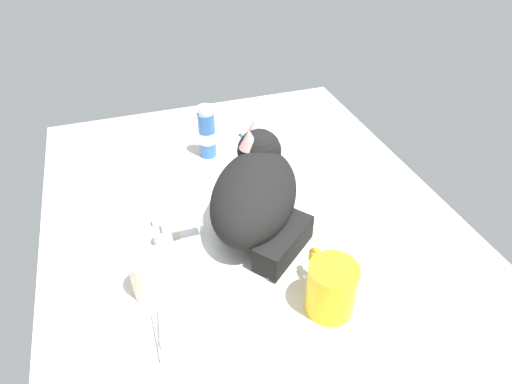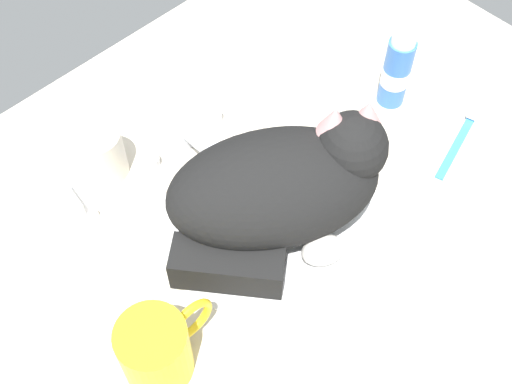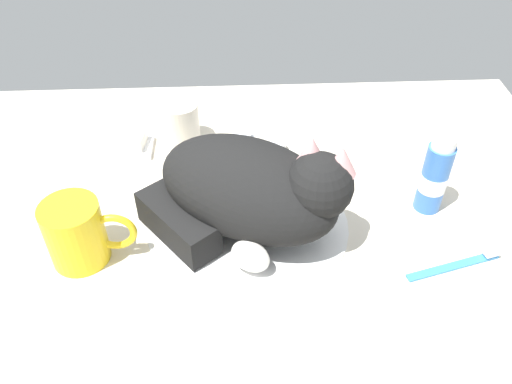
% 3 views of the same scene
% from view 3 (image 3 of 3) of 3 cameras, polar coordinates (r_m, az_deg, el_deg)
% --- Properties ---
extents(ground_plane, '(1.10, 0.83, 0.03)m').
position_cam_3_polar(ground_plane, '(0.81, -0.85, -4.33)').
color(ground_plane, beige).
extents(sink_basin, '(0.30, 0.30, 0.01)m').
position_cam_3_polar(sink_basin, '(0.79, -0.86, -3.41)').
color(sink_basin, white).
rests_on(sink_basin, ground_plane).
extents(faucet, '(0.15, 0.10, 0.05)m').
position_cam_3_polar(faucet, '(0.91, -1.26, 5.07)').
color(faucet, silver).
rests_on(faucet, ground_plane).
extents(cat, '(0.32, 0.28, 0.16)m').
position_cam_3_polar(cat, '(0.74, -0.24, 0.21)').
color(cat, black).
rests_on(cat, sink_basin).
extents(coffee_mug, '(0.12, 0.08, 0.10)m').
position_cam_3_polar(coffee_mug, '(0.76, -18.69, -4.22)').
color(coffee_mug, yellow).
rests_on(coffee_mug, ground_plane).
extents(rinse_cup, '(0.06, 0.06, 0.08)m').
position_cam_3_polar(rinse_cup, '(0.95, -8.09, 7.35)').
color(rinse_cup, silver).
rests_on(rinse_cup, ground_plane).
extents(soap_dish, '(0.09, 0.06, 0.01)m').
position_cam_3_polar(soap_dish, '(0.96, -13.75, 4.68)').
color(soap_dish, white).
rests_on(soap_dish, ground_plane).
extents(soap_bar, '(0.07, 0.05, 0.02)m').
position_cam_3_polar(soap_bar, '(0.95, -13.92, 5.52)').
color(soap_bar, white).
rests_on(soap_bar, soap_dish).
extents(toothpaste_bottle, '(0.04, 0.04, 0.13)m').
position_cam_3_polar(toothpaste_bottle, '(0.83, 18.72, 1.63)').
color(toothpaste_bottle, '#3870C6').
rests_on(toothpaste_bottle, ground_plane).
extents(toothbrush, '(0.14, 0.05, 0.02)m').
position_cam_3_polar(toothbrush, '(0.79, 21.10, -7.18)').
color(toothbrush, '#388CD8').
rests_on(toothbrush, ground_plane).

